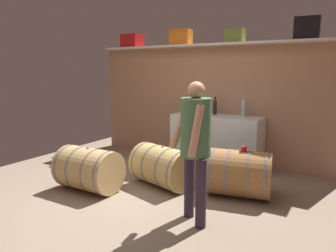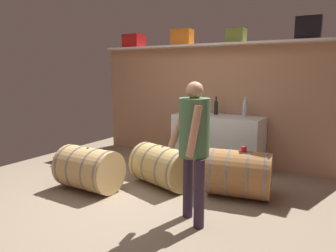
{
  "view_description": "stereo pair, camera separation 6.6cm",
  "coord_description": "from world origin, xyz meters",
  "px_view_note": "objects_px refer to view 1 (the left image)",
  "views": [
    {
      "loc": [
        2.25,
        -2.93,
        1.61
      ],
      "look_at": [
        0.09,
        0.73,
        0.87
      ],
      "focal_mm": 34.12,
      "sensor_mm": 36.0,
      "label": 1
    },
    {
      "loc": [
        2.31,
        -2.9,
        1.61
      ],
      "look_at": [
        0.09,
        0.73,
        0.87
      ],
      "focal_mm": 34.12,
      "sensor_mm": 36.0,
      "label": 2
    }
  ],
  "objects_px": {
    "toolcase_red": "(132,41)",
    "toolcase_orange": "(181,37)",
    "tasting_cup": "(244,149)",
    "wine_barrel_far": "(89,169)",
    "wine_barrel_flank": "(163,166)",
    "work_cabinet": "(216,141)",
    "wine_bottle_clear": "(244,108)",
    "wine_glass": "(195,107)",
    "wine_bottle_green": "(187,106)",
    "wine_barrel_near": "(239,173)",
    "toolcase_olive": "(235,36)",
    "wine_bottle_dark": "(215,107)",
    "toolcase_black": "(307,28)",
    "winemaker_pouring": "(195,138)"
  },
  "relations": [
    {
      "from": "toolcase_red",
      "to": "wine_barrel_flank",
      "type": "relative_size",
      "value": 0.39
    },
    {
      "from": "toolcase_orange",
      "to": "wine_bottle_dark",
      "type": "height_order",
      "value": "toolcase_orange"
    },
    {
      "from": "toolcase_black",
      "to": "tasting_cup",
      "type": "bearing_deg",
      "value": -113.81
    },
    {
      "from": "wine_bottle_dark",
      "to": "wine_barrel_flank",
      "type": "xyz_separation_m",
      "value": [
        -0.22,
        -1.32,
        -0.72
      ]
    },
    {
      "from": "wine_bottle_green",
      "to": "wine_glass",
      "type": "relative_size",
      "value": 2.14
    },
    {
      "from": "wine_glass",
      "to": "wine_barrel_flank",
      "type": "xyz_separation_m",
      "value": [
        0.17,
        -1.35,
        -0.69
      ]
    },
    {
      "from": "toolcase_orange",
      "to": "tasting_cup",
      "type": "bearing_deg",
      "value": -42.39
    },
    {
      "from": "wine_barrel_far",
      "to": "winemaker_pouring",
      "type": "height_order",
      "value": "winemaker_pouring"
    },
    {
      "from": "wine_barrel_flank",
      "to": "tasting_cup",
      "type": "relative_size",
      "value": 14.13
    },
    {
      "from": "wine_barrel_near",
      "to": "tasting_cup",
      "type": "xyz_separation_m",
      "value": [
        0.05,
        0.0,
        0.33
      ]
    },
    {
      "from": "wine_barrel_near",
      "to": "wine_barrel_far",
      "type": "bearing_deg",
      "value": -166.23
    },
    {
      "from": "toolcase_olive",
      "to": "wine_barrel_flank",
      "type": "xyz_separation_m",
      "value": [
        -0.5,
        -1.41,
        -1.87
      ]
    },
    {
      "from": "wine_barrel_far",
      "to": "toolcase_black",
      "type": "bearing_deg",
      "value": 41.01
    },
    {
      "from": "toolcase_olive",
      "to": "wine_bottle_green",
      "type": "xyz_separation_m",
      "value": [
        -0.69,
        -0.31,
        -1.14
      ]
    },
    {
      "from": "wine_bottle_clear",
      "to": "winemaker_pouring",
      "type": "height_order",
      "value": "winemaker_pouring"
    },
    {
      "from": "wine_bottle_green",
      "to": "wine_barrel_near",
      "type": "relative_size",
      "value": 0.34
    },
    {
      "from": "wine_bottle_green",
      "to": "wine_glass",
      "type": "distance_m",
      "value": 0.25
    },
    {
      "from": "wine_glass",
      "to": "wine_bottle_clear",
      "type": "bearing_deg",
      "value": -4.05
    },
    {
      "from": "toolcase_olive",
      "to": "wine_glass",
      "type": "xyz_separation_m",
      "value": [
        -0.66,
        -0.06,
        -1.18
      ]
    },
    {
      "from": "toolcase_orange",
      "to": "wine_barrel_far",
      "type": "bearing_deg",
      "value": -102.52
    },
    {
      "from": "wine_bottle_dark",
      "to": "winemaker_pouring",
      "type": "height_order",
      "value": "winemaker_pouring"
    },
    {
      "from": "wine_bottle_dark",
      "to": "work_cabinet",
      "type": "bearing_deg",
      "value": -49.78
    },
    {
      "from": "wine_barrel_near",
      "to": "wine_barrel_far",
      "type": "height_order",
      "value": "wine_barrel_near"
    },
    {
      "from": "wine_bottle_clear",
      "to": "winemaker_pouring",
      "type": "bearing_deg",
      "value": -86.23
    },
    {
      "from": "toolcase_olive",
      "to": "wine_barrel_flank",
      "type": "distance_m",
      "value": 2.4
    },
    {
      "from": "toolcase_black",
      "to": "work_cabinet",
      "type": "distance_m",
      "value": 2.18
    },
    {
      "from": "toolcase_red",
      "to": "toolcase_orange",
      "type": "relative_size",
      "value": 1.07
    },
    {
      "from": "toolcase_orange",
      "to": "wine_barrel_flank",
      "type": "relative_size",
      "value": 0.37
    },
    {
      "from": "wine_barrel_far",
      "to": "wine_barrel_flank",
      "type": "distance_m",
      "value": 1.01
    },
    {
      "from": "work_cabinet",
      "to": "toolcase_red",
      "type": "bearing_deg",
      "value": 174.23
    },
    {
      "from": "wine_glass",
      "to": "work_cabinet",
      "type": "bearing_deg",
      "value": -14.8
    },
    {
      "from": "winemaker_pouring",
      "to": "toolcase_orange",
      "type": "bearing_deg",
      "value": -21.3
    },
    {
      "from": "work_cabinet",
      "to": "tasting_cup",
      "type": "relative_size",
      "value": 21.37
    },
    {
      "from": "toolcase_red",
      "to": "wine_barrel_near",
      "type": "height_order",
      "value": "toolcase_red"
    },
    {
      "from": "wine_bottle_clear",
      "to": "toolcase_olive",
      "type": "bearing_deg",
      "value": 150.75
    },
    {
      "from": "wine_bottle_green",
      "to": "wine_bottle_dark",
      "type": "bearing_deg",
      "value": 27.65
    },
    {
      "from": "tasting_cup",
      "to": "toolcase_olive",
      "type": "bearing_deg",
      "value": 115.73
    },
    {
      "from": "wine_barrel_far",
      "to": "tasting_cup",
      "type": "distance_m",
      "value": 2.07
    },
    {
      "from": "toolcase_orange",
      "to": "tasting_cup",
      "type": "distance_m",
      "value": 2.53
    },
    {
      "from": "toolcase_olive",
      "to": "winemaker_pouring",
      "type": "relative_size",
      "value": 0.19
    },
    {
      "from": "wine_bottle_clear",
      "to": "tasting_cup",
      "type": "xyz_separation_m",
      "value": [
        0.37,
        -1.11,
        -0.39
      ]
    },
    {
      "from": "work_cabinet",
      "to": "wine_glass",
      "type": "bearing_deg",
      "value": 165.2
    },
    {
      "from": "toolcase_olive",
      "to": "toolcase_red",
      "type": "bearing_deg",
      "value": -179.0
    },
    {
      "from": "work_cabinet",
      "to": "tasting_cup",
      "type": "bearing_deg",
      "value": -52.93
    },
    {
      "from": "toolcase_red",
      "to": "tasting_cup",
      "type": "bearing_deg",
      "value": -21.2
    },
    {
      "from": "wine_bottle_clear",
      "to": "wine_barrel_near",
      "type": "relative_size",
      "value": 0.36
    },
    {
      "from": "toolcase_red",
      "to": "winemaker_pouring",
      "type": "relative_size",
      "value": 0.25
    },
    {
      "from": "wine_bottle_clear",
      "to": "wine_glass",
      "type": "relative_size",
      "value": 2.27
    },
    {
      "from": "work_cabinet",
      "to": "wine_barrel_flank",
      "type": "bearing_deg",
      "value": -103.79
    },
    {
      "from": "toolcase_orange",
      "to": "work_cabinet",
      "type": "relative_size",
      "value": 0.24
    }
  ]
}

